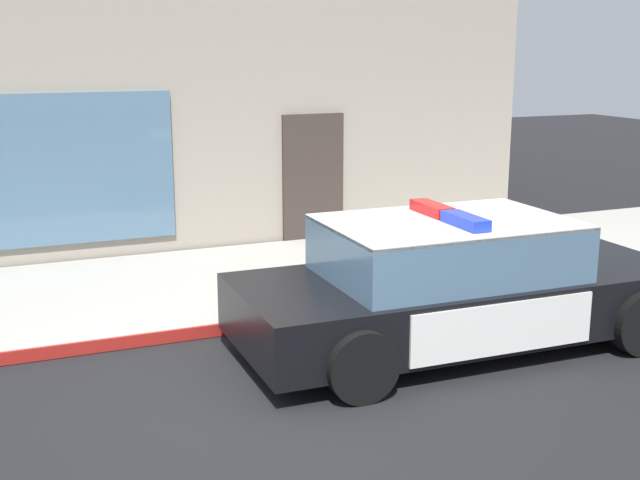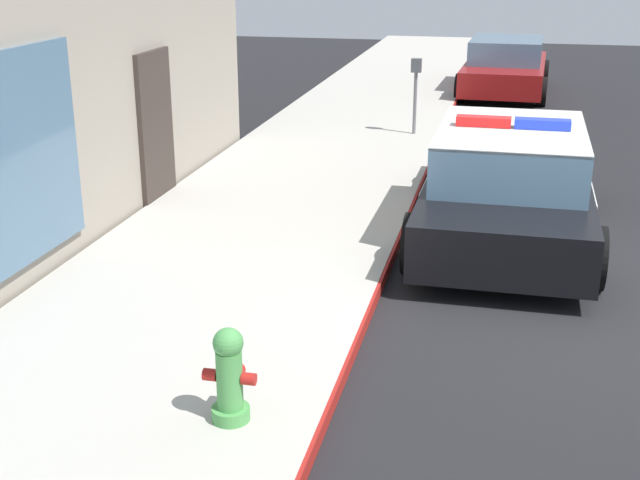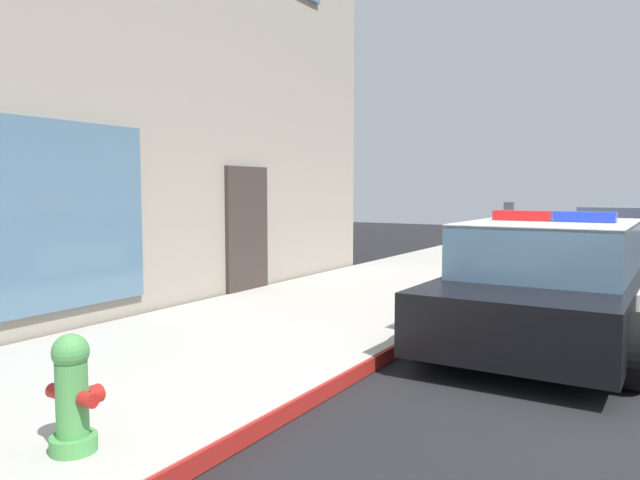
{
  "view_description": "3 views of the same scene",
  "coord_description": "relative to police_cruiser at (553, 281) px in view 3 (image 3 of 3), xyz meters",
  "views": [
    {
      "loc": [
        -2.19,
        -6.45,
        3.15
      ],
      "look_at": [
        1.2,
        1.71,
        1.04
      ],
      "focal_mm": 46.44,
      "sensor_mm": 36.0,
      "label": 1
    },
    {
      "loc": [
        -7.86,
        0.77,
        3.44
      ],
      "look_at": [
        -0.51,
        2.42,
        0.79
      ],
      "focal_mm": 47.79,
      "sensor_mm": 36.0,
      "label": 2
    },
    {
      "loc": [
        -5.0,
        -0.52,
        1.73
      ],
      "look_at": [
        -0.54,
        2.15,
        1.3
      ],
      "focal_mm": 33.93,
      "sensor_mm": 36.0,
      "label": 3
    }
  ],
  "objects": [
    {
      "name": "ground",
      "position": [
        -2.35,
        -0.72,
        -0.68
      ],
      "size": [
        48.0,
        48.0,
        0.0
      ],
      "primitive_type": "plane",
      "color": "black"
    },
    {
      "name": "sidewalk",
      "position": [
        -2.35,
        2.93,
        -0.6
      ],
      "size": [
        48.0,
        3.39,
        0.15
      ],
      "primitive_type": "cube",
      "color": "#B2ADA3",
      "rests_on": "ground"
    },
    {
      "name": "curb_red_paint",
      "position": [
        -2.35,
        1.22,
        -0.6
      ],
      "size": [
        28.8,
        0.04,
        0.14
      ],
      "primitive_type": "cube",
      "color": "maroon",
      "rests_on": "ground"
    },
    {
      "name": "police_cruiser",
      "position": [
        0.0,
        0.0,
        0.0
      ],
      "size": [
        4.82,
        2.14,
        1.49
      ],
      "rotation": [
        0.0,
        0.0,
        -0.01
      ],
      "color": "black",
      "rests_on": "ground"
    },
    {
      "name": "fire_hydrant",
      "position": [
        -5.06,
        1.87,
        -0.18
      ],
      "size": [
        0.34,
        0.39,
        0.73
      ],
      "color": "#4C994C",
      "rests_on": "sidewalk"
    },
    {
      "name": "car_down_street",
      "position": [
        10.59,
        0.22,
        -0.05
      ],
      "size": [
        4.46,
        2.13,
        1.29
      ],
      "rotation": [
        0.0,
        0.0,
        -0.04
      ],
      "color": "maroon",
      "rests_on": "ground"
    },
    {
      "name": "parking_meter",
      "position": [
        4.97,
        1.71,
        0.4
      ],
      "size": [
        0.12,
        0.18,
        1.34
      ],
      "color": "slate",
      "rests_on": "sidewalk"
    }
  ]
}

